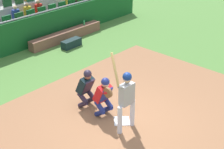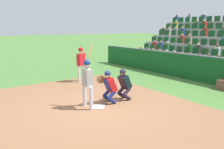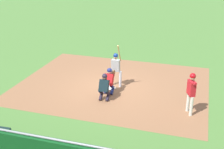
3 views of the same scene
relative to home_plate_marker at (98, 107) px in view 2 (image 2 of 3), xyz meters
The scene contains 8 objects.
ground_plane 0.02m from the home_plate_marker, ahead, with size 160.00×160.00×0.00m, color #4C7D37.
infield_dirt_patch 0.50m from the home_plate_marker, 90.00° to the left, with size 9.42×7.58×0.01m, color #906242.
home_plate_marker is the anchor object (origin of this frame).
batter_at_plate 1.12m from the home_plate_marker, 56.87° to the left, with size 0.63×0.51×2.26m.
catcher_crouching 0.91m from the home_plate_marker, 77.27° to the right, with size 0.48×0.71×1.29m.
home_plate_umpire 1.47m from the home_plate_marker, 84.90° to the right, with size 0.47×0.48×1.28m.
dugout_wall 6.59m from the home_plate_marker, 90.00° to the right, with size 16.90×0.24×1.40m.
on_deck_batter 4.30m from the home_plate_marker, 20.68° to the right, with size 0.38×0.57×1.82m.
Camera 2 is at (-6.52, 4.16, 2.83)m, focal length 36.06 mm.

